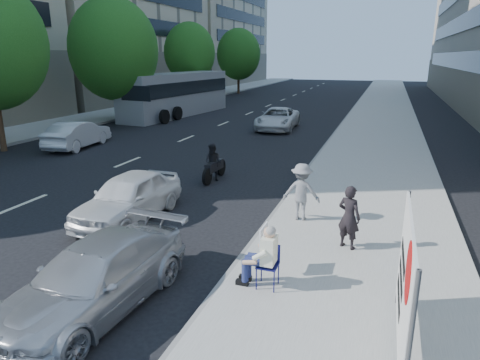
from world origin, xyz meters
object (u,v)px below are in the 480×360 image
at_px(seated_protester, 263,252).
at_px(jogger, 301,192).
at_px(white_sedan_near, 129,197).
at_px(white_sedan_mid, 78,134).
at_px(motorcycle, 214,164).
at_px(bus, 177,94).
at_px(protest_banner, 405,281).
at_px(parked_sedan, 95,278).
at_px(pedestrian_woman, 349,217).
at_px(white_sedan_far, 278,119).

relative_size(seated_protester, jogger, 0.81).
xyz_separation_m(white_sedan_near, white_sedan_mid, (-8.22, 7.95, 0.01)).
height_order(white_sedan_mid, motorcycle, motorcycle).
relative_size(seated_protester, bus, 0.11).
distance_m(protest_banner, parked_sedan, 5.40).
distance_m(pedestrian_woman, parked_sedan, 5.80).
bearing_deg(motorcycle, white_sedan_near, -97.13).
xyz_separation_m(pedestrian_woman, protest_banner, (1.10, -3.69, 0.47)).
distance_m(protest_banner, bus, 29.92).
bearing_deg(motorcycle, protest_banner, -49.59).
bearing_deg(protest_banner, motorcycle, 127.72).
bearing_deg(seated_protester, white_sedan_far, 103.25).
distance_m(parked_sedan, motorcycle, 8.82).
height_order(protest_banner, parked_sedan, protest_banner).
bearing_deg(white_sedan_near, pedestrian_woman, -0.71).
relative_size(jogger, parked_sedan, 0.37).
distance_m(white_sedan_near, white_sedan_mid, 11.44).
height_order(parked_sedan, white_sedan_far, white_sedan_far).
relative_size(protest_banner, white_sedan_mid, 0.73).
xyz_separation_m(protest_banner, parked_sedan, (-5.34, -0.27, -0.77)).
bearing_deg(bus, jogger, -48.61).
distance_m(white_sedan_near, bus, 22.97).
bearing_deg(white_sedan_mid, white_sedan_near, 129.77).
distance_m(seated_protester, bus, 27.47).
height_order(jogger, bus, bus).
xyz_separation_m(white_sedan_near, bus, (-9.12, 21.06, 0.95)).
bearing_deg(white_sedan_mid, motorcycle, 153.07).
bearing_deg(seated_protester, pedestrian_woman, 58.66).
relative_size(white_sedan_near, motorcycle, 1.96).
bearing_deg(motorcycle, jogger, -36.72).
distance_m(jogger, white_sedan_mid, 14.65).
height_order(seated_protester, protest_banner, protest_banner).
xyz_separation_m(seated_protester, motorcycle, (-4.00, 7.15, -0.24)).
bearing_deg(white_sedan_near, parked_sedan, -63.03).
bearing_deg(white_sedan_mid, pedestrian_woman, 144.27).
relative_size(pedestrian_woman, parked_sedan, 0.36).
bearing_deg(parked_sedan, white_sedan_near, 120.17).
bearing_deg(parked_sedan, pedestrian_woman, 47.75).
height_order(pedestrian_woman, white_sedan_mid, pedestrian_woman).
height_order(seated_protester, white_sedan_mid, seated_protester).
distance_m(pedestrian_woman, bus, 26.27).
bearing_deg(jogger, white_sedan_mid, -30.56).
bearing_deg(seated_protester, white_sedan_near, 151.38).
relative_size(parked_sedan, white_sedan_mid, 1.04).
height_order(protest_banner, bus, bus).
bearing_deg(seated_protester, protest_banner, -27.32).
relative_size(white_sedan_near, white_sedan_far, 0.81).
relative_size(jogger, white_sedan_near, 0.40).
height_order(seated_protester, bus, bus).
xyz_separation_m(pedestrian_woman, parked_sedan, (-4.23, -3.95, -0.29)).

